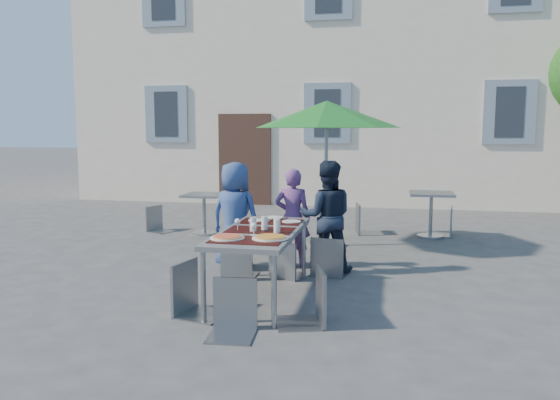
% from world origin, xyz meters
% --- Properties ---
extents(ground, '(90.00, 90.00, 0.00)m').
position_xyz_m(ground, '(0.00, 0.00, 0.00)').
color(ground, '#414143').
rests_on(ground, ground).
extents(building, '(13.60, 8.20, 11.10)m').
position_xyz_m(building, '(-0.00, 11.50, 4.85)').
color(building, beige).
rests_on(building, ground).
extents(dining_table, '(0.80, 1.85, 0.76)m').
position_xyz_m(dining_table, '(0.13, 0.24, 0.70)').
color(dining_table, '#414245').
rests_on(dining_table, ground).
extents(pizza_near_left, '(0.34, 0.34, 0.03)m').
position_xyz_m(pizza_near_left, '(-0.08, -0.29, 0.77)').
color(pizza_near_left, white).
rests_on(pizza_near_left, dining_table).
extents(pizza_near_right, '(0.36, 0.36, 0.03)m').
position_xyz_m(pizza_near_right, '(0.34, -0.21, 0.77)').
color(pizza_near_right, white).
rests_on(pizza_near_right, dining_table).
extents(glassware, '(0.51, 0.37, 0.15)m').
position_xyz_m(glassware, '(0.16, 0.15, 0.83)').
color(glassware, silver).
rests_on(glassware, dining_table).
extents(place_settings, '(0.67, 0.47, 0.01)m').
position_xyz_m(place_settings, '(0.15, 0.89, 0.76)').
color(place_settings, white).
rests_on(place_settings, dining_table).
extents(child_0, '(0.77, 0.58, 1.41)m').
position_xyz_m(child_0, '(-0.50, 1.45, 0.70)').
color(child_0, '#2F4882').
rests_on(child_0, ground).
extents(child_1, '(0.49, 0.32, 1.32)m').
position_xyz_m(child_1, '(0.23, 1.69, 0.66)').
color(child_1, '#6A3C7C').
rests_on(child_1, ground).
extents(child_2, '(0.75, 0.51, 1.43)m').
position_xyz_m(child_2, '(0.70, 1.52, 0.72)').
color(child_2, '#161F32').
rests_on(child_2, ground).
extents(chair_0, '(0.41, 0.41, 0.90)m').
position_xyz_m(chair_0, '(-0.32, 0.97, 0.52)').
color(chair_0, gray).
rests_on(chair_0, ground).
extents(chair_1, '(0.51, 0.51, 0.88)m').
position_xyz_m(chair_1, '(0.26, 1.10, 0.51)').
color(chair_1, gray).
rests_on(chair_1, ground).
extents(chair_2, '(0.49, 0.49, 0.94)m').
position_xyz_m(chair_2, '(0.76, 1.29, 0.55)').
color(chair_2, gray).
rests_on(chair_2, ground).
extents(chair_3, '(0.53, 0.53, 1.00)m').
position_xyz_m(chair_3, '(-0.39, -0.40, 0.59)').
color(chair_3, gray).
rests_on(chair_3, ground).
extents(chair_4, '(0.55, 0.54, 0.98)m').
position_xyz_m(chair_4, '(0.77, -0.43, 0.58)').
color(chair_4, gray).
rests_on(chair_4, ground).
extents(chair_5, '(0.44, 0.44, 0.92)m').
position_xyz_m(chair_5, '(0.13, -0.81, 0.54)').
color(chair_5, gray).
rests_on(chair_5, ground).
extents(patio_umbrella, '(2.24, 2.24, 2.26)m').
position_xyz_m(patio_umbrella, '(0.50, 3.07, 2.03)').
color(patio_umbrella, '#B1B4B9').
rests_on(patio_umbrella, ground).
extents(cafe_table_0, '(0.66, 0.66, 0.71)m').
position_xyz_m(cafe_table_0, '(-1.69, 3.60, 0.47)').
color(cafe_table_0, '#B1B4B9').
rests_on(cafe_table_0, ground).
extents(bg_chair_l_0, '(0.51, 0.51, 0.86)m').
position_xyz_m(bg_chair_l_0, '(-2.61, 3.70, 0.50)').
color(bg_chair_l_0, gray).
rests_on(bg_chair_l_0, ground).
extents(bg_chair_r_0, '(0.54, 0.54, 1.00)m').
position_xyz_m(bg_chair_r_0, '(-1.20, 3.56, 0.59)').
color(bg_chair_r_0, gray).
rests_on(bg_chair_r_0, ground).
extents(cafe_table_1, '(0.72, 0.72, 0.77)m').
position_xyz_m(cafe_table_1, '(2.17, 4.09, 0.54)').
color(cafe_table_1, '#B1B4B9').
rests_on(cafe_table_1, ground).
extents(bg_chair_l_1, '(0.52, 0.52, 1.00)m').
position_xyz_m(bg_chair_l_1, '(1.05, 4.23, 0.59)').
color(bg_chair_l_1, gray).
rests_on(bg_chair_l_1, ground).
extents(bg_chair_r_1, '(0.47, 0.47, 0.95)m').
position_xyz_m(bg_chair_r_1, '(2.43, 4.30, 0.56)').
color(bg_chair_r_1, gray).
rests_on(bg_chair_r_1, ground).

